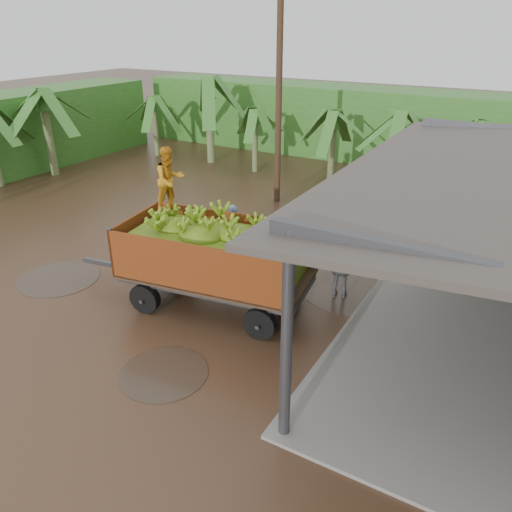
% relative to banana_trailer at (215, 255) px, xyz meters
% --- Properties ---
extents(ground, '(100.00, 100.00, 0.00)m').
position_rel_banana_trailer_xyz_m(ground, '(-1.71, 0.54, -1.43)').
color(ground, black).
rests_on(ground, ground).
extents(hedge_north, '(22.00, 3.00, 3.60)m').
position_rel_banana_trailer_xyz_m(hedge_north, '(-3.71, 16.54, 0.37)').
color(hedge_north, '#2D661E').
rests_on(hedge_north, ground).
extents(banana_trailer, '(6.63, 2.94, 3.89)m').
position_rel_banana_trailer_xyz_m(banana_trailer, '(0.00, 0.00, 0.00)').
color(banana_trailer, '#9C4416').
rests_on(banana_trailer, ground).
extents(man_blue, '(0.77, 0.64, 1.80)m').
position_rel_banana_trailer_xyz_m(man_blue, '(-1.08, 2.48, -0.53)').
color(man_blue, '#6787BC').
rests_on(man_blue, ground).
extents(man_grey, '(1.09, 0.68, 1.74)m').
position_rel_banana_trailer_xyz_m(man_grey, '(2.64, 1.98, -0.57)').
color(man_grey, slate).
rests_on(man_grey, ground).
extents(utility_pole, '(1.20, 0.24, 8.59)m').
position_rel_banana_trailer_xyz_m(utility_pole, '(-2.47, 8.02, 2.92)').
color(utility_pole, '#47301E').
rests_on(utility_pole, ground).
extents(banana_plants, '(24.45, 17.79, 4.33)m').
position_rel_banana_trailer_xyz_m(banana_plants, '(-6.43, 8.19, 0.41)').
color(banana_plants, '#2D661E').
rests_on(banana_plants, ground).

